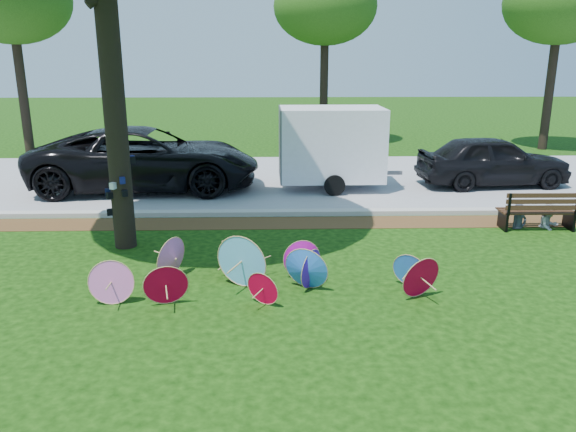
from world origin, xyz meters
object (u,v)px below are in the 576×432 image
at_px(cargo_trailer, 331,144).
at_px(park_bench, 536,210).
at_px(person_left, 521,204).
at_px(dark_pickup, 493,161).
at_px(parasol_pile, 260,267).
at_px(black_van, 146,159).
at_px(person_right, 551,205).

xyz_separation_m(cargo_trailer, park_bench, (4.29, -4.17, -0.90)).
bearing_deg(person_left, cargo_trailer, 114.36).
height_order(dark_pickup, person_left, dark_pickup).
distance_m(parasol_pile, black_van, 8.24).
distance_m(parasol_pile, person_left, 6.77).
bearing_deg(dark_pickup, parasol_pile, 132.87).
distance_m(dark_pickup, person_left, 4.46).
bearing_deg(cargo_trailer, parasol_pile, -105.49).
relative_size(parasol_pile, black_van, 0.87).
bearing_deg(person_left, black_van, 136.79).
bearing_deg(dark_pickup, park_bench, 166.58).
height_order(parasol_pile, person_right, person_right).
bearing_deg(dark_pickup, person_left, 162.04).
height_order(parasol_pile, person_left, person_left).
height_order(parasol_pile, cargo_trailer, cargo_trailer).
height_order(cargo_trailer, person_left, cargo_trailer).
bearing_deg(park_bench, person_left, 172.65).
distance_m(parasol_pile, person_right, 7.39).
bearing_deg(dark_pickup, black_van, 86.02).
distance_m(person_left, person_right, 0.70).
xyz_separation_m(dark_pickup, park_bench, (-0.64, -4.40, -0.32)).
xyz_separation_m(parasol_pile, dark_pickup, (6.89, 7.66, 0.38)).
relative_size(black_van, person_right, 6.04).
xyz_separation_m(black_van, park_bench, (9.73, -4.19, -0.47)).
bearing_deg(person_right, park_bench, 170.40).
xyz_separation_m(park_bench, person_right, (0.35, 0.05, 0.10)).
bearing_deg(person_right, black_van, 139.94).
bearing_deg(cargo_trailer, person_right, -42.27).
bearing_deg(cargo_trailer, person_left, -46.94).
height_order(dark_pickup, cargo_trailer, cargo_trailer).
bearing_deg(cargo_trailer, dark_pickup, 1.99).
distance_m(parasol_pile, cargo_trailer, 7.74).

